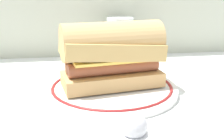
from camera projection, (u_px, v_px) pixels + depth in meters
ground_plane at (104, 99)px, 0.53m from camera, size 1.50×1.50×0.00m
plate at (112, 88)px, 0.57m from camera, size 0.25×0.25×0.01m
sausage_sandwich at (112, 53)px, 0.54m from camera, size 0.20×0.11×0.12m
drinking_glass at (120, 42)px, 0.78m from camera, size 0.07×0.07×0.11m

